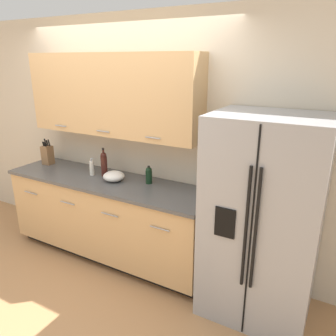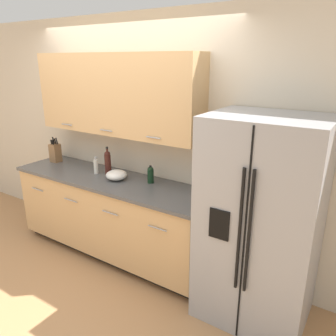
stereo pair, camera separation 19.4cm
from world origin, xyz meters
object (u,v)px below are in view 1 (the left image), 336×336
at_px(refrigerator, 262,220).
at_px(wine_bottle, 104,164).
at_px(oil_bottle, 149,175).
at_px(mixing_bowl, 114,176).
at_px(soap_dispenser, 92,168).
at_px(knife_block, 48,155).

height_order(refrigerator, wine_bottle, refrigerator).
relative_size(oil_bottle, mixing_bowl, 0.84).
relative_size(wine_bottle, soap_dispenser, 1.59).
bearing_deg(wine_bottle, refrigerator, -4.04).
bearing_deg(soap_dispenser, mixing_bowl, -4.72).
distance_m(knife_block, soap_dispenser, 0.75).
distance_m(oil_bottle, mixing_bowl, 0.39).
bearing_deg(knife_block, mixing_bowl, -4.23).
relative_size(refrigerator, mixing_bowl, 7.79).
relative_size(wine_bottle, oil_bottle, 1.69).
height_order(knife_block, mixing_bowl, knife_block).
height_order(knife_block, soap_dispenser, knife_block).
xyz_separation_m(knife_block, mixing_bowl, (1.07, -0.08, -0.07)).
relative_size(soap_dispenser, mixing_bowl, 0.89).
xyz_separation_m(wine_bottle, soap_dispenser, (-0.14, -0.05, -0.06)).
bearing_deg(oil_bottle, knife_block, -178.42).
bearing_deg(mixing_bowl, oil_bottle, 18.11).
xyz_separation_m(refrigerator, wine_bottle, (-1.77, 0.12, 0.18)).
height_order(wine_bottle, mixing_bowl, wine_bottle).
height_order(refrigerator, knife_block, refrigerator).
bearing_deg(mixing_bowl, soap_dispenser, 175.28).
height_order(knife_block, wine_bottle, wine_bottle).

